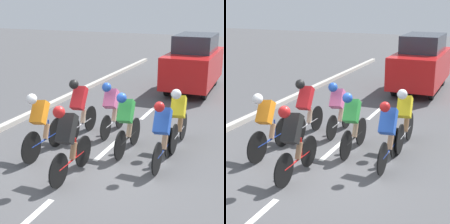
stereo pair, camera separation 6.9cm
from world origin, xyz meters
TOP-DOWN VIEW (x-y plane):
  - ground_plane at (0.00, 0.00)m, footprint 60.00×60.00m
  - lane_stripe_near at (0.00, 2.22)m, footprint 0.12×1.40m
  - lane_stripe_mid at (0.00, -0.98)m, footprint 0.12×1.40m
  - lane_stripe_far at (0.00, -4.18)m, footprint 0.12×1.40m
  - cyclist_red at (0.98, -1.48)m, footprint 0.35×1.67m
  - cyclist_orange at (1.23, -0.11)m, footprint 0.38×1.76m
  - cyclist_black at (0.13, 0.63)m, footprint 0.37×1.69m
  - cyclist_pink at (0.32, -1.97)m, footprint 0.37×1.63m
  - cyclist_yellow at (-1.48, -1.78)m, footprint 0.36×1.67m
  - cyclist_green at (-0.47, -0.99)m, footprint 0.36×1.66m
  - cyclist_blue at (-1.43, -0.59)m, footprint 0.36×1.64m
  - support_car at (-0.65, -7.83)m, footprint 1.70×4.00m

SIDE VIEW (x-z plane):
  - ground_plane at x=0.00m, z-range 0.00..0.00m
  - lane_stripe_near at x=0.00m, z-range 0.00..0.01m
  - lane_stripe_mid at x=0.00m, z-range 0.00..0.01m
  - lane_stripe_far at x=0.00m, z-range 0.00..0.01m
  - cyclist_pink at x=0.32m, z-range 0.05..1.49m
  - cyclist_blue at x=-1.43m, z-range 0.03..1.52m
  - cyclist_green at x=-0.47m, z-range 0.04..1.52m
  - cyclist_yellow at x=-1.48m, z-range 0.04..1.52m
  - cyclist_orange at x=1.23m, z-range 0.03..1.54m
  - cyclist_black at x=0.13m, z-range 0.05..1.60m
  - cyclist_red at x=0.98m, z-range 0.05..1.61m
  - support_car at x=-0.65m, z-range 0.00..2.13m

